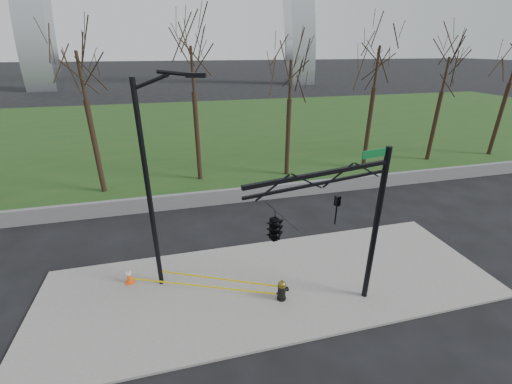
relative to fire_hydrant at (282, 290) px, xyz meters
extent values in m
plane|color=black|center=(-0.08, 0.97, -0.50)|extent=(500.00, 500.00, 0.00)
cube|color=slate|center=(-0.08, 0.97, -0.45)|extent=(18.00, 6.00, 0.10)
cube|color=#1D3E16|center=(-0.08, 30.97, -0.47)|extent=(120.00, 40.00, 0.06)
cube|color=#59595B|center=(-0.08, 8.97, -0.05)|extent=(60.00, 0.30, 0.90)
cylinder|color=black|center=(-0.01, 0.00, -0.37)|extent=(0.35, 0.35, 0.06)
cylinder|color=black|center=(-0.01, 0.00, -0.09)|extent=(0.27, 0.27, 0.62)
cylinder|color=black|center=(0.20, 0.06, -0.04)|extent=(0.24, 0.21, 0.16)
cylinder|color=black|center=(-0.16, -0.05, -0.07)|extent=(0.13, 0.13, 0.10)
cylinder|color=brown|center=(-0.01, 0.00, 0.24)|extent=(0.31, 0.31, 0.06)
ellipsoid|color=brown|center=(-0.01, 0.00, 0.30)|extent=(0.29, 0.29, 0.22)
cylinder|color=brown|center=(-0.01, 0.00, 0.43)|extent=(0.06, 0.06, 0.08)
cube|color=#FF540D|center=(-5.66, 2.39, -0.38)|extent=(0.41, 0.41, 0.04)
cone|color=#FF540D|center=(-5.66, 2.39, -0.06)|extent=(0.26, 0.26, 0.61)
cylinder|color=white|center=(-5.66, 2.39, 0.05)|extent=(0.19, 0.19, 0.09)
cylinder|color=black|center=(-4.42, 2.07, 3.50)|extent=(0.18, 0.18, 8.00)
cylinder|color=black|center=(-3.90, 1.91, 7.35)|extent=(1.24, 0.49, 0.56)
cylinder|color=black|center=(-3.09, 1.66, 7.60)|extent=(1.19, 0.47, 0.22)
cube|color=black|center=(-2.51, 1.48, 7.55)|extent=(0.64, 0.39, 0.14)
cylinder|color=black|center=(3.14, -0.60, 2.50)|extent=(0.20, 0.20, 6.00)
cube|color=black|center=(0.68, -1.08, 5.00)|extent=(4.93, 1.08, 0.12)
cube|color=black|center=(0.68, -1.08, 4.70)|extent=(4.92, 1.04, 0.08)
cube|color=#0C5926|center=(2.55, -0.72, 5.35)|extent=(0.89, 0.21, 0.25)
imported|color=black|center=(1.37, -0.95, 3.65)|extent=(0.20, 0.23, 1.00)
imported|color=black|center=(-0.79, -1.37, 3.65)|extent=(1.00, 2.54, 1.00)
cube|color=yellow|center=(-2.22, 1.03, 0.17)|extent=(4.41, 2.08, 0.08)
cube|color=yellow|center=(-2.84, 1.20, -0.19)|extent=(5.65, 2.40, 0.08)
camera|label=1|loc=(-3.32, -9.19, 8.33)|focal=23.01mm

